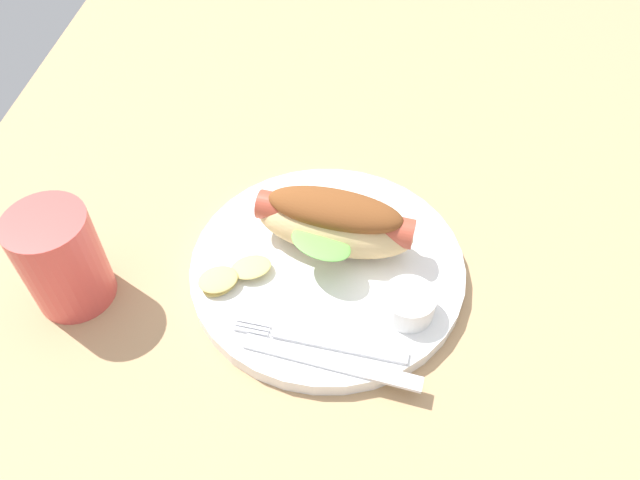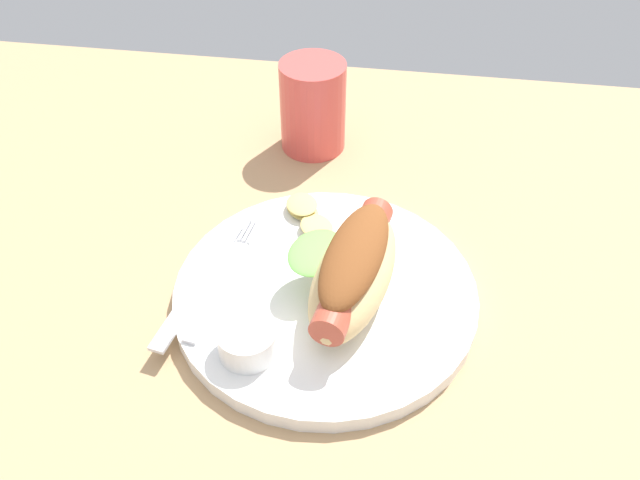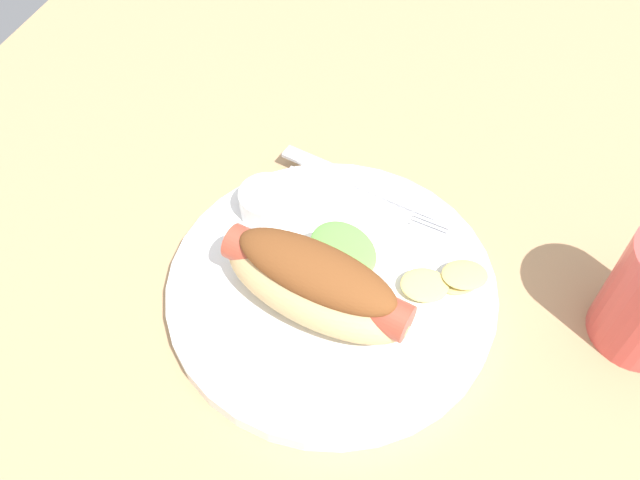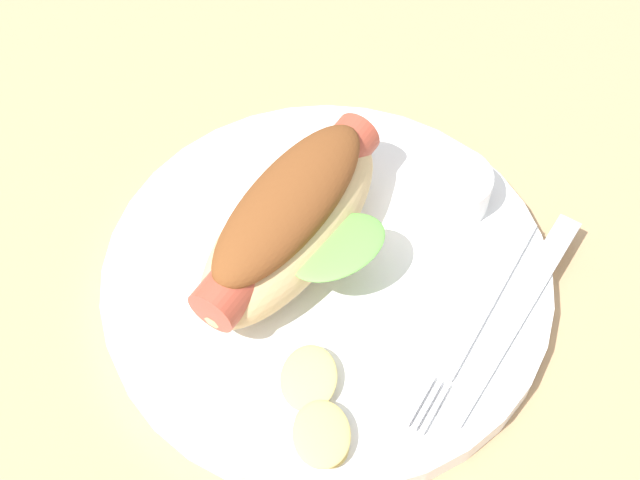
# 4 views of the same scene
# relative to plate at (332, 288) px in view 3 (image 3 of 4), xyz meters

# --- Properties ---
(ground_plane) EXTENTS (1.20, 0.90, 0.02)m
(ground_plane) POSITION_rel_plate_xyz_m (-0.03, 0.02, -0.02)
(ground_plane) COLOR tan
(plate) EXTENTS (0.27, 0.27, 0.02)m
(plate) POSITION_rel_plate_xyz_m (0.00, 0.00, 0.00)
(plate) COLOR white
(plate) RESTS_ON ground_plane
(hot_dog) EXTENTS (0.11, 0.16, 0.06)m
(hot_dog) POSITION_rel_plate_xyz_m (-0.02, 0.00, 0.04)
(hot_dog) COLOR #DBB77A
(hot_dog) RESTS_ON plate
(sauce_ramekin) EXTENTS (0.05, 0.05, 0.03)m
(sauce_ramekin) POSITION_rel_plate_xyz_m (0.05, 0.08, 0.02)
(sauce_ramekin) COLOR white
(sauce_ramekin) RESTS_ON plate
(fork) EXTENTS (0.03, 0.15, 0.00)m
(fork) POSITION_rel_plate_xyz_m (0.09, 0.00, 0.01)
(fork) COLOR silver
(fork) RESTS_ON plate
(knife) EXTENTS (0.04, 0.16, 0.00)m
(knife) POSITION_rel_plate_xyz_m (0.11, 0.01, 0.01)
(knife) COLOR silver
(knife) RESTS_ON plate
(chips_pile) EXTENTS (0.06, 0.08, 0.01)m
(chips_pile) POSITION_rel_plate_xyz_m (0.03, -0.09, 0.01)
(chips_pile) COLOR #D9C16A
(chips_pile) RESTS_ON plate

